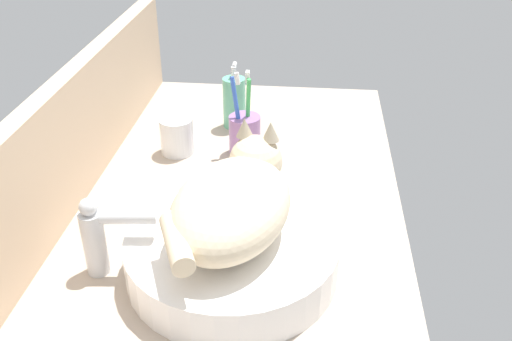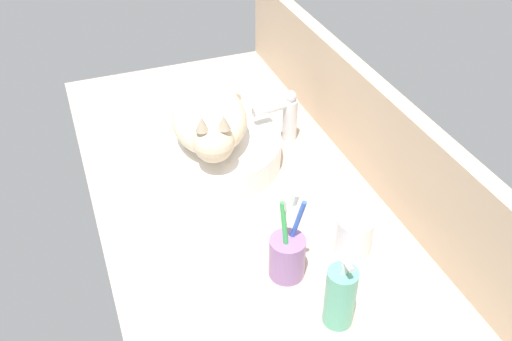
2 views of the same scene
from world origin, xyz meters
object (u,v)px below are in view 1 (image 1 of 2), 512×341
Objects in this scene: faucet at (100,234)px; soap_dispenser at (234,102)px; sink_basin at (232,255)px; toothbrush_cup at (243,133)px; cat at (234,202)px; water_glass at (177,138)px.

soap_dispenser is at bearing -13.69° from faucet.
soap_dispenser is at bearing 7.37° from sink_basin.
toothbrush_cup reaches higher than sink_basin.
cat reaches higher than water_glass.
water_glass is (39.92, -2.62, -3.80)cm from faucet.
cat is (1.35, -0.21, 9.04)cm from sink_basin.
toothbrush_cup is (38.99, 3.17, 1.47)cm from sink_basin.
cat reaches higher than soap_dispenser.
soap_dispenser reaches higher than faucet.
faucet is at bearing 176.25° from water_glass.
faucet is 0.89× the size of soap_dispenser.
water_glass is (37.88, 17.27, 0.23)cm from sink_basin.
soap_dispenser is at bearing 7.79° from cat.
water_glass is (-1.11, 14.11, -1.24)cm from toothbrush_cup.
cat is at bearing -172.21° from soap_dispenser.
toothbrush_cup is at bearing 5.13° from cat.
cat reaches higher than faucet.
toothbrush_cup is at bearing -22.18° from faucet.
toothbrush_cup is (41.03, -16.72, -2.56)cm from faucet.
sink_basin is 41.63cm from water_glass.
faucet is 44.38cm from toothbrush_cup.
soap_dispenser is 17.83cm from water_glass.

